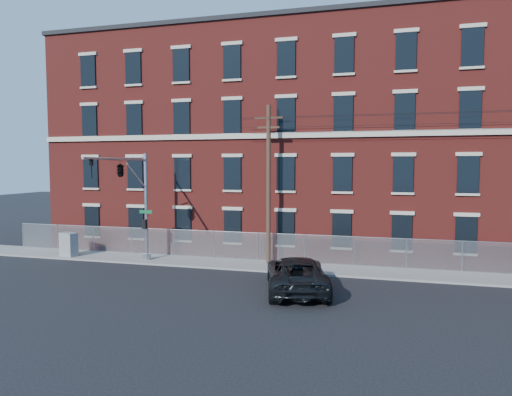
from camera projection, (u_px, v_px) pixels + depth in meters
The scene contains 8 objects.
ground at pixel (207, 285), 23.92m from camera, with size 140.00×140.00×0.00m, color black.
sidewalk at pixel (436, 276), 25.64m from camera, with size 65.00×3.00×0.12m, color gray.
mill_building at pixel (424, 141), 33.66m from camera, with size 55.30×14.32×16.30m.
chain_link_fence at pixel (434, 254), 26.82m from camera, with size 59.06×0.06×1.85m.
traffic_signal_mast at pixel (127, 181), 27.18m from camera, with size 0.90×6.75×7.00m.
utility_pole_near at pixel (269, 181), 28.41m from camera, with size 1.80×0.28×10.00m.
pickup_truck at pixel (296, 274), 22.74m from camera, with size 2.89×6.27×1.74m, color black.
utility_cabinet at pixel (69, 244), 30.94m from camera, with size 1.29×0.64×1.61m, color gray.
Camera 1 is at (8.57, -22.06, 6.34)m, focal length 31.58 mm.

